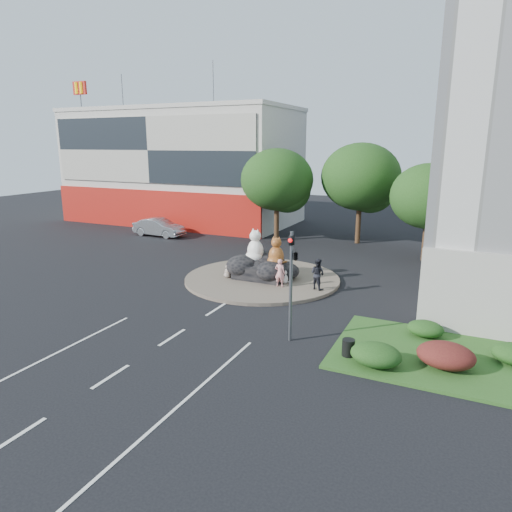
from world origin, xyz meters
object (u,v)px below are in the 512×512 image
at_px(pedestrian_pink, 280,273).
at_px(pedestrian_dark, 318,274).
at_px(litter_bin, 348,348).
at_px(cat_white, 255,245).
at_px(kitten_white, 285,277).
at_px(parked_car, 159,227).
at_px(cat_tabby, 276,251).
at_px(kitten_calico, 228,270).

relative_size(pedestrian_pink, pedestrian_dark, 0.93).
height_order(pedestrian_pink, litter_bin, pedestrian_pink).
distance_m(cat_white, pedestrian_dark, 4.86).
distance_m(kitten_white, pedestrian_pink, 0.86).
bearing_deg(pedestrian_dark, parked_car, -7.26).
xyz_separation_m(cat_white, litter_bin, (8.42, -8.87, -1.73)).
xyz_separation_m(cat_tabby, pedestrian_pink, (0.81, -1.36, -0.99)).
bearing_deg(parked_car, pedestrian_dark, -115.49).
height_order(cat_white, pedestrian_dark, cat_white).
bearing_deg(litter_bin, kitten_calico, 142.02).
bearing_deg(cat_tabby, litter_bin, -52.20).
bearing_deg(kitten_calico, parked_car, 163.83).
relative_size(kitten_calico, parked_car, 0.17).
height_order(cat_white, kitten_white, cat_white).
height_order(cat_tabby, parked_car, cat_tabby).
distance_m(cat_tabby, kitten_white, 1.76).
bearing_deg(cat_white, pedestrian_pink, -10.65).
distance_m(kitten_calico, kitten_white, 3.84).
bearing_deg(pedestrian_dark, kitten_calico, 21.16).
relative_size(pedestrian_pink, parked_car, 0.33).
relative_size(cat_white, kitten_calico, 2.45).
distance_m(pedestrian_pink, parked_car, 19.73).
bearing_deg(cat_tabby, parked_car, 149.71).
xyz_separation_m(kitten_white, pedestrian_pink, (-0.01, -0.74, 0.44)).
relative_size(cat_white, pedestrian_pink, 1.28).
height_order(cat_tabby, kitten_calico, cat_tabby).
height_order(cat_white, pedestrian_pink, cat_white).
bearing_deg(litter_bin, pedestrian_dark, 116.17).
bearing_deg(pedestrian_pink, litter_bin, 125.96).
xyz_separation_m(kitten_calico, parked_car, (-12.93, 10.00, 0.20)).
bearing_deg(litter_bin, cat_tabby, 128.43).
relative_size(pedestrian_dark, litter_bin, 2.63).
distance_m(cat_white, kitten_white, 3.01).
distance_m(cat_tabby, litter_bin, 11.10).
bearing_deg(pedestrian_pink, parked_car, -35.63).
distance_m(kitten_white, parked_car, 19.36).
bearing_deg(pedestrian_pink, cat_white, -37.75).
bearing_deg(kitten_white, cat_tabby, 98.54).
bearing_deg(kitten_calico, pedestrian_dark, 22.34).
bearing_deg(litter_bin, pedestrian_pink, 129.68).
distance_m(cat_white, cat_tabby, 1.62).
relative_size(cat_white, pedestrian_dark, 1.19).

